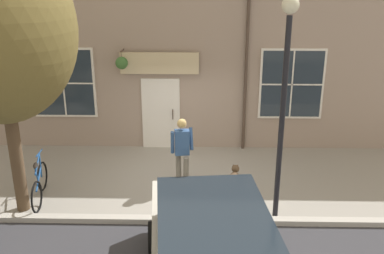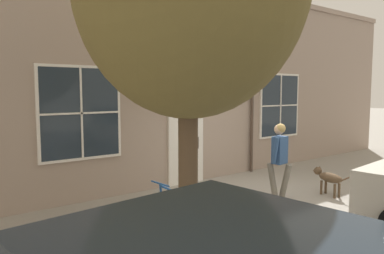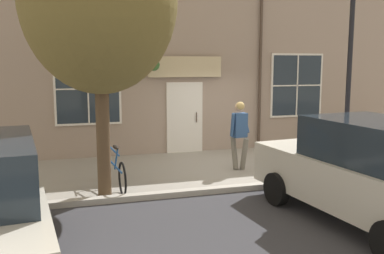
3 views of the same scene
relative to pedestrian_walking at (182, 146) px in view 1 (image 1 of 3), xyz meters
name	(u,v)px [view 1 (image 1 of 3)]	position (x,y,z in m)	size (l,w,h in m)	color
ground_plane	(177,179)	(-0.30, -0.14, -1.03)	(90.00, 90.00, 0.00)	gray
storefront_facade	(181,58)	(-2.64, -0.15, 1.61)	(0.95, 18.00, 5.30)	gray
pedestrian_walking	(182,146)	(0.00, 0.00, 0.00)	(0.55, 0.55, 1.72)	#6B665B
dog_on_leash	(234,178)	(0.45, 1.22, -0.61)	(1.04, 0.35, 0.64)	brown
leaning_bicycle	(39,184)	(0.78, -3.21, -0.65)	(1.72, 0.33, 1.00)	black
street_lamp	(285,80)	(1.44, 2.03, 1.94)	(0.32, 0.32, 4.51)	black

